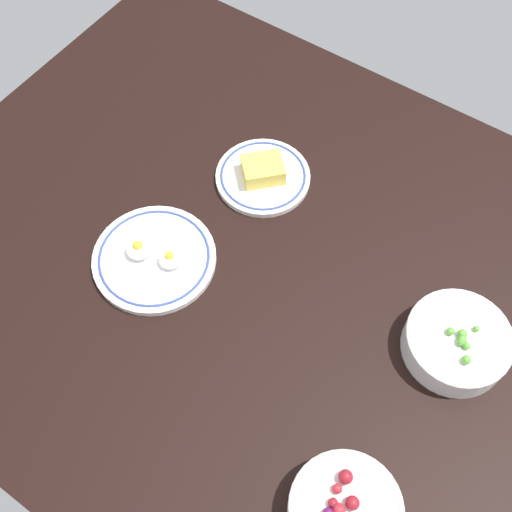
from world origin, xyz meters
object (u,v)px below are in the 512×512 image
(bowl_peas, at_px, (457,342))
(bowl_berries, at_px, (344,511))
(plate_cheese, at_px, (263,175))
(plate_eggs, at_px, (154,258))

(bowl_peas, relative_size, bowl_berries, 1.06)
(plate_cheese, height_order, bowl_berries, bowl_berries)
(plate_cheese, distance_m, bowl_berries, 0.62)
(bowl_peas, relative_size, plate_eggs, 0.78)
(bowl_peas, distance_m, plate_eggs, 0.54)
(bowl_peas, height_order, bowl_berries, bowl_berries)
(bowl_berries, bearing_deg, plate_cheese, -45.30)
(bowl_peas, height_order, plate_cheese, bowl_peas)
(bowl_peas, bearing_deg, bowl_berries, 86.43)
(plate_eggs, relative_size, bowl_berries, 1.36)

